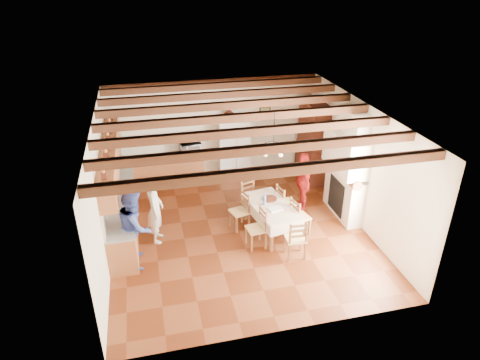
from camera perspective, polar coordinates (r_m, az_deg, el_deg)
name	(u,v)px	position (r m, az deg, el deg)	size (l,w,h in m)	color
floor	(239,232)	(10.51, -0.16, -6.92)	(6.00, 6.50, 0.02)	#50200C
ceiling	(239,113)	(9.17, -0.18, 8.94)	(6.00, 6.50, 0.02)	white
wall_back	(214,128)	(12.69, -3.52, 6.88)	(6.00, 0.02, 3.00)	silver
wall_front	(284,264)	(7.09, 5.91, -11.07)	(6.00, 0.02, 3.00)	silver
wall_left	(102,191)	(9.61, -17.95, -1.39)	(0.02, 6.50, 3.00)	silver
wall_right	(359,164)	(10.77, 15.64, 2.09)	(0.02, 6.50, 3.00)	silver
ceiling_beams	(239,117)	(9.21, -0.18, 8.34)	(6.00, 6.30, 0.16)	#3D1D14
lower_cabinets_left	(123,208)	(11.01, -15.29, -3.59)	(0.60, 4.30, 0.86)	brown
lower_cabinets_back	(164,171)	(12.67, -10.05, 1.22)	(2.30, 0.60, 0.86)	brown
countertop_left	(121,192)	(10.79, -15.58, -1.53)	(0.62, 4.30, 0.04)	gray
countertop_back	(163,157)	(12.49, -10.22, 3.08)	(2.34, 0.62, 0.04)	gray
backsplash_left	(107,181)	(10.67, -17.31, -0.18)	(0.03, 4.30, 0.60)	silver
backsplash_back	(161,143)	(12.63, -10.43, 4.91)	(2.30, 0.03, 0.60)	silver
upper_cabinets	(110,156)	(10.39, -16.92, 3.10)	(0.35, 4.20, 0.70)	brown
fireplace	(344,165)	(10.84, 13.74, 1.91)	(0.56, 1.60, 2.80)	beige
wall_picture	(265,113)	(12.88, 3.34, 8.85)	(0.34, 0.03, 0.42)	#322515
refrigerator	(234,148)	(12.81, -0.85, 4.31)	(0.91, 0.75, 1.83)	silver
hutch	(313,142)	(12.69, 9.64, 5.05)	(0.55, 1.31, 2.38)	#39150D
dining_table	(271,208)	(10.21, 4.16, -3.77)	(1.11, 1.77, 0.73)	silver
chandelier	(273,146)	(9.49, 4.48, 4.59)	(0.47, 0.47, 0.03)	black
chair_left_near	(256,228)	(9.76, 2.13, -6.44)	(0.42, 0.40, 0.96)	brown
chair_left_far	(239,211)	(10.39, -0.11, -4.15)	(0.42, 0.40, 0.96)	brown
chair_right_near	(300,216)	(10.29, 8.02, -4.80)	(0.42, 0.40, 0.96)	brown
chair_right_far	(286,202)	(10.81, 6.10, -2.97)	(0.42, 0.40, 0.96)	brown
chair_end_near	(296,238)	(9.51, 7.42, -7.67)	(0.42, 0.40, 0.96)	brown
chair_end_far	(251,196)	(11.05, 1.48, -2.10)	(0.42, 0.40, 0.96)	brown
person_man	(155,210)	(9.98, -11.26, -4.00)	(0.58, 0.38, 1.60)	beige
person_woman_blue	(135,227)	(9.34, -13.77, -6.05)	(0.86, 0.67, 1.76)	#36468F
person_woman_red	(303,181)	(11.22, 8.34, -0.11)	(0.93, 0.39, 1.59)	#9F1815
microwave	(190,148)	(12.47, -6.64, 4.22)	(0.59, 0.40, 0.33)	silver
fridge_vase	(229,113)	(12.41, -1.47, 8.86)	(0.32, 0.32, 0.33)	#39150D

